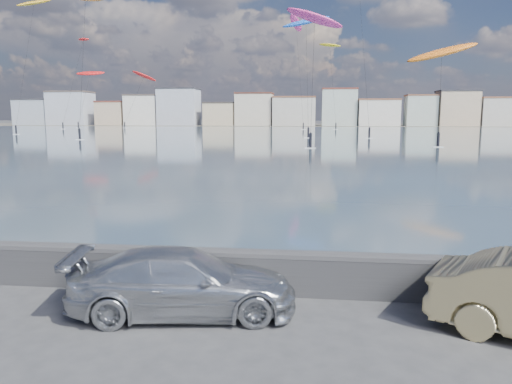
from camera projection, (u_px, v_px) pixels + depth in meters
ground at (176, 343)px, 9.13m from camera, size 700.00×700.00×0.00m
bay_water at (304, 136)px, 98.91m from camera, size 500.00×177.00×0.00m
far_shore_strip at (310, 125)px, 205.36m from camera, size 500.00×60.00×0.00m
seawall at (207, 268)px, 11.69m from camera, size 400.00×0.36×1.08m
far_buildings at (314, 110)px, 190.55m from camera, size 240.79×13.26×14.60m
car_silver at (183, 282)px, 10.39m from camera, size 4.93×2.60×1.36m
kitesurfer_0 at (442, 53)px, 70.32m from camera, size 9.90×10.25×14.83m
kitesurfer_1 at (90, 74)px, 161.07m from camera, size 9.61×8.89×18.55m
kitesurfer_2 at (144, 77)px, 165.15m from camera, size 8.42×12.62×19.13m
kitesurfer_6 at (83, 41)px, 156.15m from camera, size 7.46×19.14×28.45m
kitesurfer_7 at (330, 46)px, 148.91m from camera, size 7.98×14.92×25.97m
kitesurfer_9 at (306, 23)px, 95.51m from camera, size 9.77×11.71×23.52m
kitesurfer_11 at (296, 25)px, 150.21m from camera, size 6.12×17.43×34.31m
kitesurfer_15 at (315, 21)px, 65.69m from camera, size 8.07×8.24×18.61m
kitesurfer_16 at (34, 5)px, 113.28m from camera, size 7.00×15.67×31.09m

